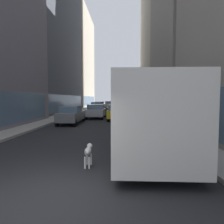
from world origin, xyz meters
The scene contains 17 objects.
ground_plane centered at (0.00, 35.00, 0.00)m, with size 120.00×120.00×0.00m, color #232326.
sidewalk_left centered at (-5.70, 35.00, 0.07)m, with size 2.40×110.00×0.15m, color #9E9991.
sidewalk_right centered at (5.70, 35.00, 0.07)m, with size 2.40×110.00×0.15m, color #ADA89E.
building_left_mid centered at (-11.90, 30.48, 14.12)m, with size 9.30×23.28×28.26m.
building_left_far centered at (-11.90, 52.81, 12.55)m, with size 9.47×20.31×25.12m.
building_right_mid centered at (11.90, 20.64, 13.22)m, with size 11.88×14.48×26.46m.
building_right_far centered at (11.90, 37.42, 18.73)m, with size 11.64×17.94×37.48m.
transit_bus centered at (2.80, 6.21, 1.78)m, with size 2.78×11.53×3.05m.
car_red_coupe centered at (-2.80, 37.39, 0.82)m, with size 1.84×4.18×1.62m.
car_yellow_taxi centered at (1.20, 17.54, 0.82)m, with size 1.79×4.35×1.62m.
car_grey_wagon centered at (-2.80, 14.16, 0.82)m, with size 1.70×4.71×1.62m.
car_white_van centered at (-1.20, 43.33, 0.82)m, with size 1.77×4.56×1.62m.
car_silver_sedan centered at (-1.20, 19.36, 0.82)m, with size 1.92×4.05×1.62m.
car_blue_hatchback centered at (-2.80, 32.59, 0.82)m, with size 1.81×4.00×1.62m.
box_truck centered at (1.20, 38.24, 1.67)m, with size 2.30×7.50×3.05m.
dalmatian_dog centered at (0.65, 2.44, 0.51)m, with size 0.22×0.96×0.72m.
pedestrian_with_handbag centered at (6.25, 6.17, 1.01)m, with size 0.45×0.34×1.69m.
Camera 1 is at (1.80, -4.56, 2.32)m, focal length 33.65 mm.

